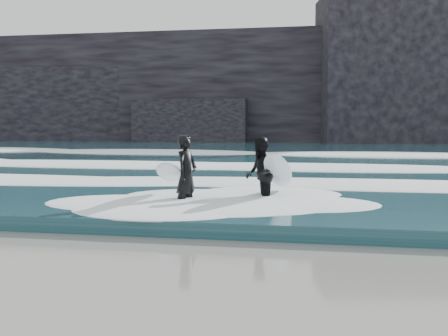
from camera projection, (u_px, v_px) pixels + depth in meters
The scene contains 7 objects.
sea at pixel (265, 152), 35.51m from camera, with size 90.00×52.00×0.30m, color #1C4751.
headland at pixel (287, 90), 51.74m from camera, with size 70.00×9.00×10.00m, color black.
foam_near at pixel (182, 180), 15.92m from camera, with size 60.00×3.20×0.20m, color white.
foam_mid at pixel (227, 162), 22.77m from camera, with size 60.00×4.00×0.24m, color white.
foam_far at pixel (257, 150), 31.57m from camera, with size 60.00×4.80×0.30m, color white.
surfer_left at pixel (182, 174), 12.43m from camera, with size 1.22×2.23×1.76m.
surfer_right at pixel (263, 173), 12.91m from camera, with size 1.16×2.14×1.70m.
Camera 1 is at (4.20, -6.32, 2.04)m, focal length 45.00 mm.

